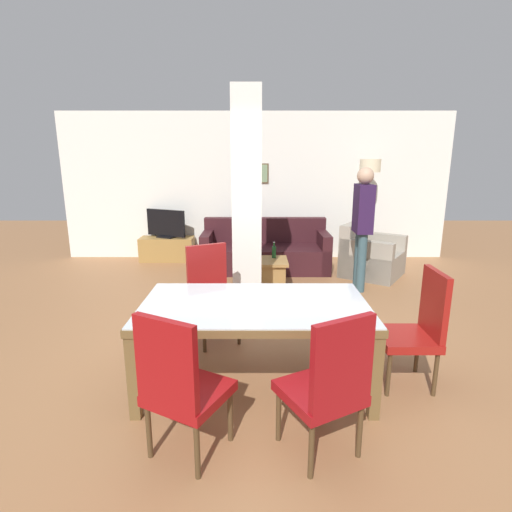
% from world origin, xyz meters
% --- Properties ---
extents(ground_plane, '(18.00, 18.00, 0.00)m').
position_xyz_m(ground_plane, '(0.00, 0.00, 0.00)').
color(ground_plane, '#976640').
extents(back_wall, '(7.20, 0.09, 2.70)m').
position_xyz_m(back_wall, '(0.00, 4.48, 1.35)').
color(back_wall, silver).
rests_on(back_wall, ground_plane).
extents(divider_pillar, '(0.35, 0.38, 2.70)m').
position_xyz_m(divider_pillar, '(-0.10, 1.79, 1.35)').
color(divider_pillar, silver).
rests_on(divider_pillar, ground_plane).
extents(dining_table, '(1.87, 1.05, 0.74)m').
position_xyz_m(dining_table, '(0.00, 0.00, 0.61)').
color(dining_table, brown).
rests_on(dining_table, ground_plane).
extents(dining_chair_near_left, '(0.62, 0.62, 1.01)m').
position_xyz_m(dining_chair_near_left, '(-0.46, -0.87, 0.53)').
color(dining_chair_near_left, maroon).
rests_on(dining_chair_near_left, ground_plane).
extents(dining_chair_head_right, '(0.46, 0.46, 1.01)m').
position_xyz_m(dining_chair_head_right, '(1.36, 0.00, 0.53)').
color(dining_chair_head_right, maroon).
rests_on(dining_chair_head_right, ground_plane).
extents(dining_chair_near_right, '(0.62, 0.62, 1.01)m').
position_xyz_m(dining_chair_near_right, '(0.46, -0.87, 0.53)').
color(dining_chair_near_right, maroon).
rests_on(dining_chair_near_right, ground_plane).
extents(dining_chair_far_left, '(0.62, 0.62, 1.01)m').
position_xyz_m(dining_chair_far_left, '(-0.46, 0.90, 0.53)').
color(dining_chair_far_left, maroon).
rests_on(dining_chair_far_left, ground_plane).
extents(sofa, '(2.13, 0.87, 0.86)m').
position_xyz_m(sofa, '(0.17, 3.59, 0.29)').
color(sofa, '#35151A').
rests_on(sofa, ground_plane).
extents(armchair, '(1.20, 1.21, 0.85)m').
position_xyz_m(armchair, '(1.88, 3.24, 0.29)').
color(armchair, '#9F9686').
rests_on(armchair, ground_plane).
extents(coffee_table, '(0.61, 0.56, 0.45)m').
position_xyz_m(coffee_table, '(0.16, 2.52, 0.23)').
color(coffee_table, olive).
rests_on(coffee_table, ground_plane).
extents(bottle, '(0.06, 0.06, 0.24)m').
position_xyz_m(bottle, '(0.28, 2.64, 0.54)').
color(bottle, '#194C23').
rests_on(bottle, coffee_table).
extents(tv_stand, '(0.99, 0.40, 0.44)m').
position_xyz_m(tv_stand, '(-1.66, 4.20, 0.22)').
color(tv_stand, olive).
rests_on(tv_stand, ground_plane).
extents(tv_screen, '(0.76, 0.38, 0.52)m').
position_xyz_m(tv_screen, '(-1.66, 4.20, 0.69)').
color(tv_screen, black).
rests_on(tv_screen, tv_stand).
extents(floor_lamp, '(0.36, 0.36, 1.86)m').
position_xyz_m(floor_lamp, '(1.98, 3.94, 1.58)').
color(floor_lamp, '#B7B7BC').
rests_on(floor_lamp, ground_plane).
extents(standing_person, '(0.23, 0.38, 1.76)m').
position_xyz_m(standing_person, '(1.52, 2.50, 1.02)').
color(standing_person, '#35515A').
rests_on(standing_person, ground_plane).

